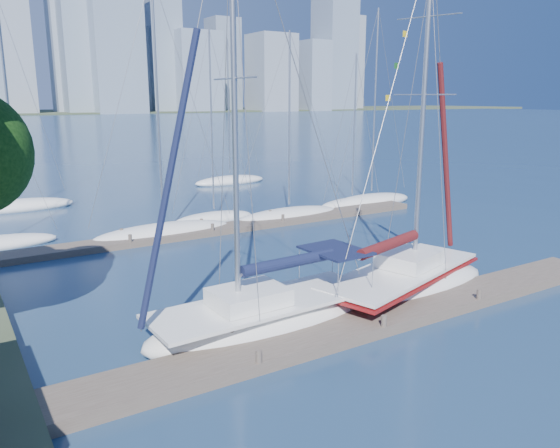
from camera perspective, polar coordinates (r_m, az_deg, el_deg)
ground at (r=20.37m, az=9.00°, el=-10.69°), size 700.00×700.00×0.00m
near_dock at (r=20.29m, az=9.02°, el=-10.17°), size 26.00×2.00×0.40m
far_dock at (r=34.18m, az=-6.10°, el=-0.49°), size 30.00×1.80×0.36m
sailboat_navy at (r=19.59m, az=-1.69°, el=-7.73°), size 9.19×3.32×15.66m
sailboat_maroon at (r=23.63m, az=12.62°, el=-4.65°), size 9.86×5.59×14.80m
bg_boat_1 at (r=33.49m, az=-12.04°, el=-0.80°), size 8.76×2.96×15.20m
bg_boat_2 at (r=37.09m, az=-6.90°, el=0.67°), size 5.85×2.61×12.66m
bg_boat_3 at (r=37.53m, az=0.95°, el=0.93°), size 8.27×3.73×12.72m
bg_boat_4 at (r=42.29m, az=7.53°, el=2.17°), size 5.84×2.34×11.58m
bg_boat_5 at (r=43.35m, az=9.51°, el=2.45°), size 7.68×2.88×14.89m
bg_boat_6 at (r=45.00m, az=-25.65°, el=1.72°), size 8.15×5.06×15.70m
bg_boat_7 at (r=53.45m, az=-5.24°, el=4.54°), size 7.57×3.40×13.78m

